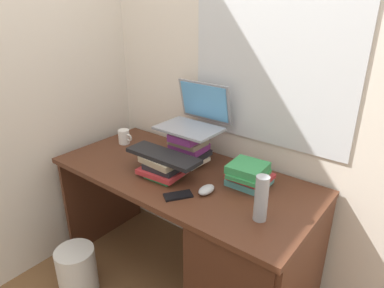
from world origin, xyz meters
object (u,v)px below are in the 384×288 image
(book_stack_tall, at_px, (188,146))
(cell_phone, at_px, (178,195))
(desk, at_px, (235,253))
(water_bottle, at_px, (261,199))
(laptop, at_px, (196,117))
(book_stack_side, at_px, (249,175))
(wastebasket, at_px, (77,271))
(computer_mouse, at_px, (206,190))
(mug, at_px, (124,137))
(keyboard, at_px, (163,155))
(book_stack_keyboard_riser, at_px, (164,166))

(book_stack_tall, bearing_deg, cell_phone, -58.64)
(desk, xyz_separation_m, water_bottle, (0.16, -0.09, 0.43))
(desk, distance_m, laptop, 0.76)
(desk, distance_m, book_stack_side, 0.41)
(book_stack_side, bearing_deg, laptop, 168.95)
(desk, height_order, wastebasket, desk)
(computer_mouse, bearing_deg, laptop, 135.54)
(mug, bearing_deg, desk, -6.97)
(keyboard, xyz_separation_m, mug, (-0.50, 0.17, -0.07))
(book_stack_keyboard_riser, distance_m, water_bottle, 0.59)
(desk, height_order, water_bottle, water_bottle)
(mug, bearing_deg, book_stack_keyboard_riser, -18.29)
(computer_mouse, bearing_deg, wastebasket, -148.66)
(wastebasket, bearing_deg, book_stack_tall, 60.30)
(desk, relative_size, mug, 13.36)
(keyboard, height_order, wastebasket, keyboard)
(mug, bearing_deg, book_stack_side, 1.72)
(book_stack_keyboard_riser, relative_size, book_stack_side, 1.13)
(book_stack_keyboard_riser, xyz_separation_m, water_bottle, (0.59, -0.04, 0.05))
(cell_phone, bearing_deg, laptop, 150.43)
(cell_phone, bearing_deg, keyboard, -176.03)
(cell_phone, distance_m, wastebasket, 0.84)
(desk, distance_m, wastebasket, 0.93)
(laptop, relative_size, cell_phone, 2.55)
(laptop, xyz_separation_m, cell_phone, (0.20, -0.39, -0.25))
(keyboard, relative_size, wastebasket, 1.45)
(keyboard, xyz_separation_m, cell_phone, (0.20, -0.11, -0.11))
(keyboard, bearing_deg, book_stack_side, 25.44)
(book_stack_keyboard_riser, bearing_deg, mug, 161.71)
(mug, bearing_deg, laptop, 11.84)
(desk, relative_size, wastebasket, 5.05)
(book_stack_side, height_order, laptop, laptop)
(book_stack_keyboard_riser, bearing_deg, wastebasket, -131.82)
(book_stack_side, bearing_deg, mug, -178.28)
(computer_mouse, height_order, wastebasket, computer_mouse)
(mug, bearing_deg, computer_mouse, -12.29)
(book_stack_tall, bearing_deg, laptop, 84.59)
(desk, xyz_separation_m, laptop, (-0.43, 0.22, 0.59))
(book_stack_keyboard_riser, bearing_deg, cell_phone, -30.37)
(book_stack_tall, height_order, keyboard, book_stack_tall)
(computer_mouse, relative_size, water_bottle, 0.50)
(desk, relative_size, book_stack_keyboard_riser, 6.06)
(book_stack_keyboard_riser, distance_m, laptop, 0.34)
(book_stack_keyboard_riser, relative_size, laptop, 0.70)
(laptop, xyz_separation_m, computer_mouse, (0.28, -0.28, -0.24))
(keyboard, height_order, mug, keyboard)
(water_bottle, height_order, cell_phone, water_bottle)
(computer_mouse, distance_m, mug, 0.81)
(laptop, xyz_separation_m, keyboard, (-0.00, -0.28, -0.14))
(desk, relative_size, book_stack_side, 6.86)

